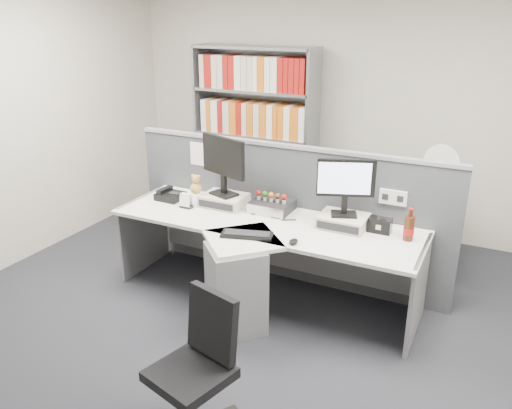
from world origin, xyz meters
The scene contains 21 objects.
ground centered at (0.00, 0.00, 0.00)m, with size 5.50×5.50×0.00m, color #2E2F36.
room_shell centered at (0.00, 0.00, 1.79)m, with size 5.04×5.54×2.72m.
partition centered at (0.00, 1.25, 0.65)m, with size 3.00×0.08×1.27m.
desk centered at (0.00, 0.60, 0.46)m, with size 2.60×1.20×0.72m.
monitor_riser_left centered at (-0.48, 0.98, 0.77)m, with size 0.38×0.31×0.10m.
monitor_riser_right centered at (0.62, 0.98, 0.77)m, with size 0.38×0.31×0.10m.
monitor_left centered at (-0.48, 0.98, 1.13)m, with size 0.49×0.23×0.52m.
monitor_right centered at (0.62, 0.98, 1.10)m, with size 0.44×0.21×0.46m.
desktop_pc centered at (-0.04, 1.05, 0.77)m, with size 0.34×0.31×0.09m.
figurines centered at (-0.04, 1.03, 0.86)m, with size 0.29×0.05×0.09m.
keyboard centered at (0.01, 0.47, 0.73)m, with size 0.42×0.26×0.03m.
mouse centered at (0.39, 0.50, 0.74)m, with size 0.06×0.10×0.04m, color black.
desk_phone centered at (-1.01, 0.90, 0.76)m, with size 0.23×0.21×0.10m.
desk_calendar centered at (-0.75, 0.78, 0.77)m, with size 0.11×0.08×0.13m.
plush_toy centered at (-0.71, 0.89, 0.90)m, with size 0.11×0.11×0.18m.
speaker centered at (0.91, 1.01, 0.78)m, with size 0.18×0.10×0.12m, color black.
cola_bottle centered at (1.14, 0.95, 0.82)m, with size 0.08×0.08×0.26m.
shelving_unit centered at (-0.90, 2.44, 0.98)m, with size 1.41×0.40×2.00m.
filing_cabinet centered at (1.20, 1.99, 0.35)m, with size 0.45×0.61×0.70m.
desk_fan centered at (1.20, 1.99, 1.04)m, with size 0.32×0.19×0.54m.
office_chair centered at (0.31, -0.72, 0.46)m, with size 0.57×0.57×0.86m.
Camera 1 is at (1.69, -2.78, 2.36)m, focal length 36.34 mm.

